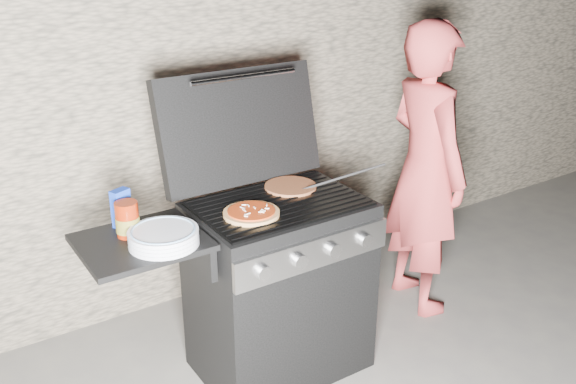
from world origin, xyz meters
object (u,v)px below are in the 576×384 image
pizza_topped (251,212)px  person (426,170)px  gas_grill (235,302)px  sauce_jar (127,219)px

pizza_topped → person: bearing=6.8°
gas_grill → person: (1.27, 0.09, 0.37)m
gas_grill → pizza_topped: size_ratio=5.35×
gas_grill → sauce_jar: 0.69m
sauce_jar → pizza_topped: bearing=-13.2°
person → pizza_topped: bearing=106.1°
pizza_topped → sauce_jar: sauce_jar is taller
sauce_jar → person: (1.72, 0.02, -0.15)m
gas_grill → person: 1.33m
pizza_topped → sauce_jar: bearing=166.8°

